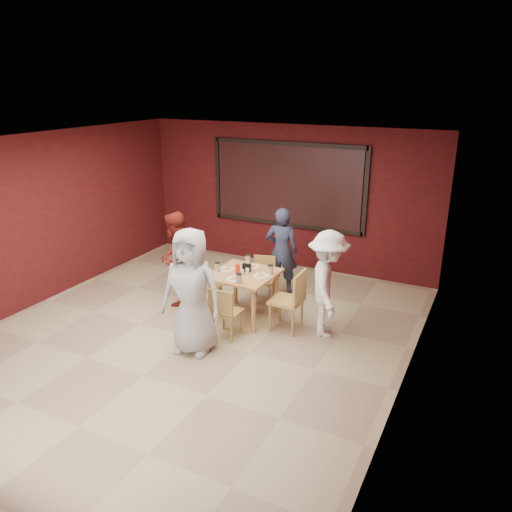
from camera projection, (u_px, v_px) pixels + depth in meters
The scene contains 11 objects.
floor at pixel (192, 337), 7.34m from camera, with size 7.00×7.00×0.00m, color tan.
window_blinds at pixel (287, 185), 9.69m from camera, with size 3.00×0.02×1.50m, color black.
dining_table at pixel (244, 278), 7.76m from camera, with size 0.99×0.99×0.91m.
chair_front at pixel (225, 310), 7.17m from camera, with size 0.39×0.39×0.80m.
chair_back at pixel (263, 276), 8.47m from camera, with size 0.45×0.45×0.77m.
chair_left at pixel (203, 282), 8.02m from camera, with size 0.55×0.55×0.89m.
chair_right at pixel (291, 298), 7.39m from camera, with size 0.46×0.46×0.94m.
diner_front at pixel (192, 292), 6.72m from camera, with size 0.87×0.56×1.77m, color #ACACAC.
diner_back at pixel (282, 251), 8.66m from camera, with size 0.56×0.37×1.55m, color #2B314C.
diner_left at pixel (176, 259), 8.25m from camera, with size 0.76×0.59×1.57m, color maroon.
diner_right at pixel (328, 284), 7.19m from camera, with size 1.03×0.59×1.59m, color white.
Camera 1 is at (3.76, -5.40, 3.59)m, focal length 35.00 mm.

